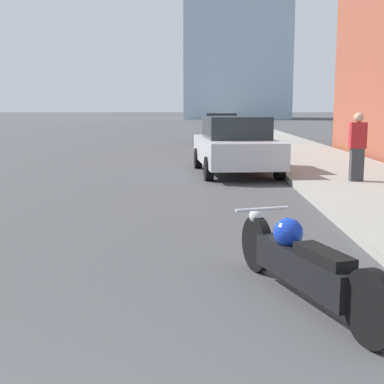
% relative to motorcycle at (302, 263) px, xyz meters
% --- Properties ---
extents(sidewalk, '(3.46, 240.00, 0.15)m').
position_rel_motorcycle_xyz_m(sidewalk, '(2.88, 36.41, -0.30)').
color(sidewalk, gray).
rests_on(sidewalk, ground_plane).
extents(motorcycle, '(1.08, 2.55, 0.75)m').
position_rel_motorcycle_xyz_m(motorcycle, '(0.00, 0.00, 0.00)').
color(motorcycle, black).
rests_on(motorcycle, ground_plane).
extents(parked_car_silver, '(2.35, 4.65, 1.57)m').
position_rel_motorcycle_xyz_m(parked_car_silver, '(-0.01, 9.88, 0.42)').
color(parked_car_silver, '#BCBCC1').
rests_on(parked_car_silver, ground_plane).
extents(parked_car_black, '(1.97, 3.95, 1.53)m').
position_rel_motorcycle_xyz_m(parked_car_black, '(0.08, 22.62, 0.40)').
color(parked_car_black, black).
rests_on(parked_car_black, ground_plane).
extents(pedestrian, '(0.36, 0.22, 1.55)m').
position_rel_motorcycle_xyz_m(pedestrian, '(2.60, 7.32, 0.56)').
color(pedestrian, '#38383D').
rests_on(pedestrian, sidewalk).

